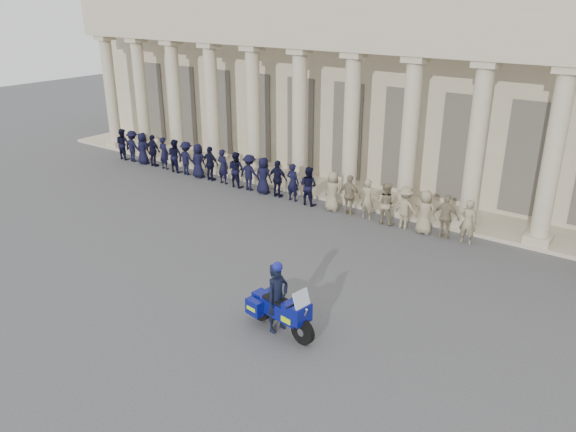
{
  "coord_description": "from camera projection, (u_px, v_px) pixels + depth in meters",
  "views": [
    {
      "loc": [
        10.02,
        -12.02,
        8.4
      ],
      "look_at": [
        -0.06,
        1.86,
        1.6
      ],
      "focal_mm": 35.0,
      "sensor_mm": 36.0,
      "label": 1
    }
  ],
  "objects": [
    {
      "name": "ground",
      "position": [
        255.0,
        281.0,
        17.61
      ],
      "size": [
        90.0,
        90.0,
        0.0
      ],
      "primitive_type": "plane",
      "color": "#454547",
      "rests_on": "ground"
    },
    {
      "name": "rider",
      "position": [
        278.0,
        297.0,
        14.73
      ],
      "size": [
        0.57,
        0.76,
        2.01
      ],
      "rotation": [
        0.0,
        0.0,
        1.41
      ],
      "color": "black",
      "rests_on": "ground"
    },
    {
      "name": "building",
      "position": [
        446.0,
        80.0,
        27.03
      ],
      "size": [
        40.0,
        12.5,
        9.0
      ],
      "color": "tan",
      "rests_on": "ground"
    },
    {
      "name": "officer_rank",
      "position": [
        252.0,
        173.0,
        25.42
      ],
      "size": [
        19.7,
        0.63,
        1.67
      ],
      "color": "black",
      "rests_on": "ground"
    },
    {
      "name": "motorcycle",
      "position": [
        281.0,
        310.0,
        14.77
      ],
      "size": [
        2.33,
        1.07,
        1.5
      ],
      "rotation": [
        0.0,
        0.0,
        -0.16
      ],
      "color": "black",
      "rests_on": "ground"
    }
  ]
}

